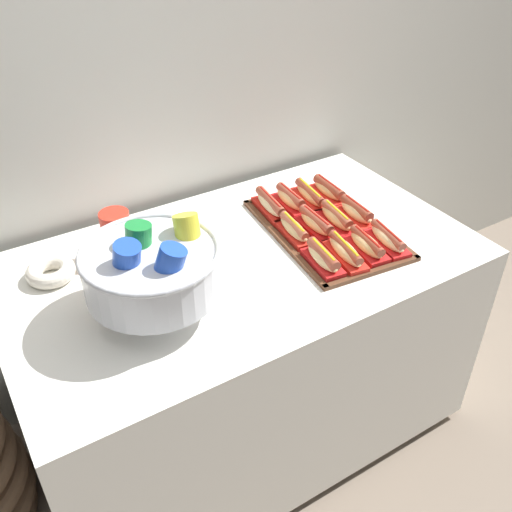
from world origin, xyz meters
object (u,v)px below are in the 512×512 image
(hot_dog_9, at_px, (290,200))
(punch_bowl, at_px, (153,269))
(serving_tray, at_px, (326,229))
(hot_dog_5, at_px, (316,224))
(cup_stack, at_px, (117,234))
(hot_dog_6, at_px, (336,218))
(hot_dog_2, at_px, (367,245))
(hot_dog_8, at_px, (270,205))
(hot_dog_0, at_px, (323,258))
(hot_dog_3, at_px, (387,239))
(buffet_table, at_px, (243,345))
(hot_dog_4, at_px, (295,230))
(donut, at_px, (51,272))
(hot_dog_1, at_px, (345,252))
(hot_dog_7, at_px, (356,212))
(hot_dog_11, at_px, (329,191))
(hot_dog_10, at_px, (310,195))

(hot_dog_9, bearing_deg, punch_bowl, -157.41)
(serving_tray, xyz_separation_m, hot_dog_5, (-0.04, 0.00, 0.03))
(hot_dog_5, distance_m, cup_stack, 0.60)
(hot_dog_6, height_order, hot_dog_9, hot_dog_9)
(hot_dog_2, height_order, hot_dog_8, hot_dog_8)
(serving_tray, xyz_separation_m, hot_dog_0, (-0.13, -0.15, 0.03))
(hot_dog_3, bearing_deg, hot_dog_6, 108.72)
(buffet_table, xyz_separation_m, hot_dog_9, (0.28, 0.15, 0.40))
(serving_tray, height_order, punch_bowl, punch_bowl)
(hot_dog_4, relative_size, cup_stack, 1.17)
(hot_dog_0, bearing_deg, hot_dog_8, 84.27)
(hot_dog_4, relative_size, hot_dog_5, 1.04)
(buffet_table, xyz_separation_m, donut, (-0.50, 0.19, 0.38))
(hot_dog_4, distance_m, donut, 0.72)
(hot_dog_3, distance_m, punch_bowl, 0.72)
(hot_dog_6, bearing_deg, buffet_table, 176.70)
(hot_dog_2, xyz_separation_m, hot_dog_6, (0.02, 0.16, 0.00))
(hot_dog_4, bearing_deg, hot_dog_1, -71.28)
(buffet_table, height_order, serving_tray, serving_tray)
(hot_dog_2, relative_size, cup_stack, 1.15)
(hot_dog_8, relative_size, punch_bowl, 0.52)
(hot_dog_0, height_order, hot_dog_1, hot_dog_0)
(hot_dog_3, height_order, cup_stack, cup_stack)
(hot_dog_5, bearing_deg, hot_dog_7, -5.73)
(hot_dog_4, distance_m, hot_dog_9, 0.18)
(hot_dog_9, bearing_deg, hot_dog_5, -95.73)
(hot_dog_7, distance_m, cup_stack, 0.75)
(hot_dog_0, relative_size, cup_stack, 1.14)
(hot_dog_6, relative_size, hot_dog_11, 1.07)
(buffet_table, bearing_deg, hot_dog_9, 28.51)
(hot_dog_6, bearing_deg, serving_tray, 174.27)
(serving_tray, bearing_deg, hot_dog_0, -130.01)
(hot_dog_6, distance_m, hot_dog_9, 0.18)
(hot_dog_2, height_order, hot_dog_3, same)
(hot_dog_4, distance_m, hot_dog_7, 0.23)
(buffet_table, relative_size, hot_dog_7, 8.69)
(hot_dog_3, height_order, punch_bowl, punch_bowl)
(donut, bearing_deg, hot_dog_0, -28.16)
(hot_dog_10, bearing_deg, hot_dog_6, -95.73)
(hot_dog_4, height_order, cup_stack, cup_stack)
(hot_dog_4, height_order, hot_dog_10, hot_dog_10)
(hot_dog_4, xyz_separation_m, hot_dog_5, (0.07, -0.01, 0.00))
(serving_tray, bearing_deg, donut, 165.44)
(hot_dog_3, distance_m, donut, 0.98)
(buffet_table, bearing_deg, hot_dog_11, 17.72)
(hot_dog_1, height_order, punch_bowl, punch_bowl)
(hot_dog_5, xyz_separation_m, hot_dog_10, (0.09, 0.16, -0.00))
(hot_dog_7, bearing_deg, hot_dog_11, 84.27)
(hot_dog_10, height_order, hot_dog_11, hot_dog_11)
(hot_dog_3, relative_size, hot_dog_7, 1.09)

